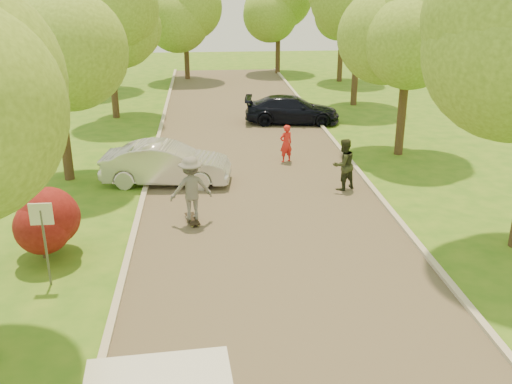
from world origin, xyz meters
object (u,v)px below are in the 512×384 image
object	(u,v)px
dark_sedan	(292,110)
skateboarder	(191,188)
street_sign	(43,227)
person_striped	(286,144)
silver_sedan	(166,164)
person_olive	(343,165)
longboard	(192,219)

from	to	relation	value
dark_sedan	skateboarder	world-z (taller)	skateboarder
street_sign	person_striped	xyz separation A→B (m)	(7.22, 9.34, -0.78)
street_sign	silver_sedan	size ratio (longest dim) A/B	0.47
silver_sedan	person_olive	size ratio (longest dim) A/B	2.49
silver_sedan	skateboarder	size ratio (longest dim) A/B	2.32
person_olive	skateboarder	bearing A→B (deg)	-2.53
longboard	person_striped	size ratio (longest dim) A/B	0.68
street_sign	person_olive	bearing A→B (deg)	34.17
longboard	person_striped	bearing A→B (deg)	-135.57
silver_sedan	person_striped	xyz separation A→B (m)	(4.72, 2.17, 0.02)
skateboarder	silver_sedan	bearing A→B (deg)	-88.05
person_olive	longboard	bearing A→B (deg)	-2.53
street_sign	longboard	distance (m)	5.14
street_sign	silver_sedan	distance (m)	7.64
skateboarder	person_olive	bearing A→B (deg)	-168.04
skateboarder	person_striped	world-z (taller)	skateboarder
person_striped	person_olive	world-z (taller)	person_olive
longboard	silver_sedan	bearing A→B (deg)	-88.05
dark_sedan	longboard	xyz separation A→B (m)	(-5.01, -12.38, -0.59)
dark_sedan	skateboarder	xyz separation A→B (m)	(-5.01, -12.38, 0.43)
dark_sedan	person_olive	bearing A→B (deg)	-171.10
longboard	person_olive	xyz separation A→B (m)	(5.32, 2.45, 0.82)
silver_sedan	dark_sedan	bearing A→B (deg)	-27.41
person_striped	skateboarder	bearing A→B (deg)	33.68
longboard	dark_sedan	bearing A→B (deg)	-124.78
dark_sedan	street_sign	bearing A→B (deg)	159.03
person_striped	person_olive	distance (m)	3.73
street_sign	silver_sedan	bearing A→B (deg)	70.79
longboard	person_olive	size ratio (longest dim) A/B	0.57
dark_sedan	longboard	size ratio (longest dim) A/B	4.56
silver_sedan	person_striped	distance (m)	5.19
dark_sedan	skateboarder	distance (m)	13.36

